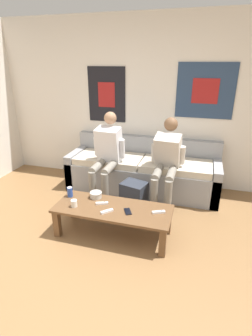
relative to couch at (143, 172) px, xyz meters
name	(u,v)px	position (x,y,z in m)	size (l,w,h in m)	color
ground_plane	(82,286)	(-0.09, -2.08, -0.29)	(18.00, 18.00, 0.00)	brown
wall_back	(144,104)	(-0.09, 0.38, 0.99)	(10.00, 0.07, 2.55)	silver
couch	(143,172)	(0.00, 0.00, 0.00)	(2.31, 0.74, 0.78)	gray
coffee_table	(113,212)	(-0.06, -1.26, 0.01)	(1.34, 0.53, 0.36)	brown
person_seated_adult	(107,154)	(-0.44, -0.40, 0.39)	(0.47, 0.82, 1.24)	gray
person_seated_teen	(167,160)	(0.41, -0.37, 0.37)	(0.47, 0.88, 1.20)	gray
backpack	(133,198)	(0.04, -0.71, -0.09)	(0.37, 0.35, 0.42)	#282D38
ceramic_bowl	(96,194)	(-0.33, -1.10, 0.11)	(0.15, 0.15, 0.08)	#B7B2A8
pillar_candle	(74,203)	(-0.49, -1.36, 0.11)	(0.07, 0.07, 0.09)	silver
drink_can_blue	(70,192)	(-0.65, -1.16, 0.13)	(0.07, 0.07, 0.12)	#28479E
game_controller_near_left	(159,212)	(0.46, -1.23, 0.08)	(0.14, 0.09, 0.03)	white
game_controller_near_right	(102,203)	(-0.20, -1.23, 0.08)	(0.15, 0.08, 0.03)	white
game_controller_far_center	(107,211)	(-0.09, -1.37, 0.08)	(0.12, 0.13, 0.03)	white
cell_phone	(128,211)	(0.13, -1.30, 0.08)	(0.12, 0.15, 0.01)	black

